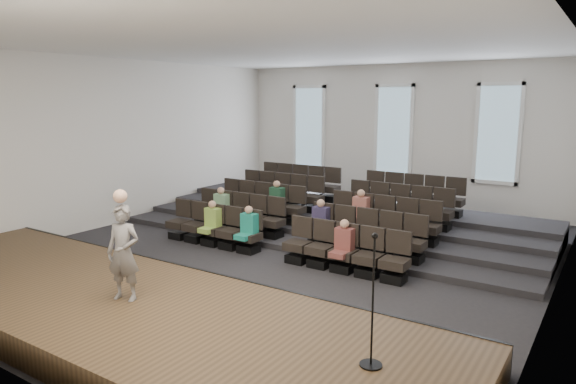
{
  "coord_description": "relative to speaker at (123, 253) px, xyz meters",
  "views": [
    {
      "loc": [
        6.89,
        -10.41,
        3.79
      ],
      "look_at": [
        -0.26,
        0.5,
        1.42
      ],
      "focal_mm": 32.0,
      "sensor_mm": 36.0,
      "label": 1
    }
  ],
  "objects": [
    {
      "name": "wall_left",
      "position": [
        -6.21,
        5.12,
        1.2
      ],
      "size": [
        0.04,
        14.0,
        5.0
      ],
      "primitive_type": "cube",
      "color": "silver",
      "rests_on": "ground"
    },
    {
      "name": "wall_back",
      "position": [
        -0.19,
        12.14,
        1.2
      ],
      "size": [
        12.0,
        0.04,
        5.0
      ],
      "primitive_type": "cube",
      "color": "silver",
      "rests_on": "ground"
    },
    {
      "name": "stage",
      "position": [
        -0.19,
        0.02,
        -1.05
      ],
      "size": [
        11.8,
        3.6,
        0.5
      ],
      "primitive_type": "cube",
      "color": "#46321E",
      "rests_on": "ground"
    },
    {
      "name": "ceiling",
      "position": [
        -0.19,
        5.12,
        3.71
      ],
      "size": [
        12.0,
        14.0,
        0.02
      ],
      "primitive_type": "cube",
      "color": "white",
      "rests_on": "ground"
    },
    {
      "name": "seating_rows",
      "position": [
        -0.19,
        6.66,
        -0.62
      ],
      "size": [
        6.8,
        4.7,
        1.67
      ],
      "color": "black",
      "rests_on": "ground"
    },
    {
      "name": "wall_right",
      "position": [
        5.83,
        5.12,
        1.2
      ],
      "size": [
        0.04,
        14.0,
        5.0
      ],
      "primitive_type": "cube",
      "color": "silver",
      "rests_on": "ground"
    },
    {
      "name": "mic_stand",
      "position": [
        4.32,
        0.23,
        -0.29
      ],
      "size": [
        0.29,
        0.29,
        1.72
      ],
      "color": "black",
      "rests_on": "stage"
    },
    {
      "name": "stage_lip",
      "position": [
        -0.19,
        1.79,
        -1.05
      ],
      "size": [
        11.8,
        0.06,
        0.52
      ],
      "primitive_type": "cube",
      "color": "black",
      "rests_on": "ground"
    },
    {
      "name": "speaker",
      "position": [
        0.0,
        0.0,
        0.0
      ],
      "size": [
        0.68,
        0.54,
        1.61
      ],
      "primitive_type": "imported",
      "rotation": [
        0.0,
        0.0,
        0.3
      ],
      "color": "slate",
      "rests_on": "stage"
    },
    {
      "name": "ground",
      "position": [
        -0.19,
        5.12,
        -1.3
      ],
      "size": [
        14.0,
        14.0,
        0.0
      ],
      "primitive_type": "plane",
      "color": "black",
      "rests_on": "ground"
    },
    {
      "name": "audience",
      "position": [
        -0.55,
        5.42,
        -0.5
      ],
      "size": [
        4.85,
        2.64,
        1.1
      ],
      "color": "#94BD4B",
      "rests_on": "seating_rows"
    },
    {
      "name": "windows",
      "position": [
        -0.19,
        12.07,
        1.4
      ],
      "size": [
        8.44,
        0.1,
        3.24
      ],
      "color": "white",
      "rests_on": "wall_back"
    },
    {
      "name": "risers",
      "position": [
        -0.19,
        8.29,
        -1.11
      ],
      "size": [
        11.8,
        4.8,
        0.6
      ],
      "color": "black",
      "rests_on": "ground"
    }
  ]
}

